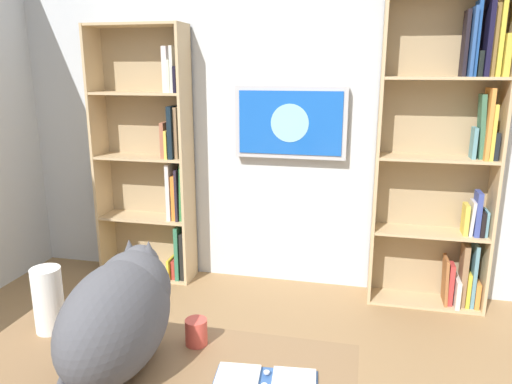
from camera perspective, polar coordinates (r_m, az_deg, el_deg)
The scene contains 7 objects.
wall_back at distance 3.82m, azimuth 3.34°, elevation 8.62°, with size 4.52×0.06×2.70m, color silver.
bookshelf_left at distance 3.69m, azimuth 22.04°, elevation 3.83°, with size 0.83×0.28×2.24m.
bookshelf_right at distance 4.02m, azimuth -11.84°, elevation 3.55°, with size 0.79×0.28×2.07m.
wall_mounted_tv at distance 3.73m, azimuth 4.10°, elevation 8.21°, with size 0.86×0.07×0.55m.
cat at distance 1.68m, azimuth -15.68°, elevation -13.43°, with size 0.32×0.67×0.39m.
paper_towel_roll at distance 2.01m, azimuth -23.40°, elevation -11.64°, with size 0.11×0.11×0.25m, color white.
coffee_mug at distance 1.82m, azimuth -7.09°, elevation -16.13°, with size 0.08×0.08×0.10m, color #D84C3F.
Camera 1 is at (-0.63, 1.52, 1.73)m, focal length 33.75 mm.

